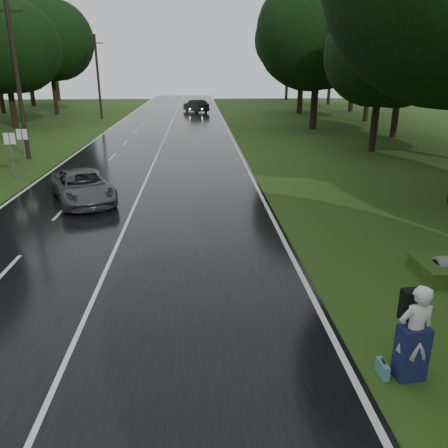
# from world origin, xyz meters

# --- Properties ---
(ground) EXTENTS (160.00, 160.00, 0.00)m
(ground) POSITION_xyz_m (0.00, 0.00, 0.00)
(ground) COLOR #284815
(ground) RESTS_ON ground
(road) EXTENTS (12.00, 140.00, 0.04)m
(road) POSITION_xyz_m (0.00, 20.00, 0.02)
(road) COLOR black
(road) RESTS_ON ground
(lane_center) EXTENTS (0.12, 140.00, 0.01)m
(lane_center) POSITION_xyz_m (0.00, 20.00, 0.04)
(lane_center) COLOR silver
(lane_center) RESTS_ON road
(grey_car) EXTENTS (4.09, 5.49, 1.39)m
(grey_car) POSITION_xyz_m (-2.39, 9.41, 0.73)
(grey_car) COLOR #46484A
(grey_car) RESTS_ON road
(far_car) EXTENTS (3.63, 5.18, 1.62)m
(far_car) POSITION_xyz_m (2.71, 52.01, 0.85)
(far_car) COLOR black
(far_car) RESTS_ON road
(hitchhiker) EXTENTS (0.79, 0.73, 2.02)m
(hitchhiker) POSITION_xyz_m (6.91, -3.25, 0.94)
(hitchhiker) COLOR silver
(hitchhiker) RESTS_ON ground
(suitcase) EXTENTS (0.14, 0.43, 0.30)m
(suitcase) POSITION_xyz_m (6.42, -3.20, 0.15)
(suitcase) COLOR teal
(suitcase) RESTS_ON ground
(utility_pole_mid) EXTENTS (1.80, 0.28, 10.01)m
(utility_pole_mid) POSITION_xyz_m (-8.50, 19.91, 0.00)
(utility_pole_mid) COLOR black
(utility_pole_mid) RESTS_ON ground
(utility_pole_far) EXTENTS (1.80, 0.28, 9.32)m
(utility_pole_far) POSITION_xyz_m (-8.50, 44.34, 0.00)
(utility_pole_far) COLOR black
(utility_pole_far) RESTS_ON ground
(road_sign_a) EXTENTS (0.60, 0.10, 2.52)m
(road_sign_a) POSITION_xyz_m (-7.20, 14.11, 0.00)
(road_sign_a) COLOR white
(road_sign_a) RESTS_ON ground
(road_sign_b) EXTENTS (0.60, 0.10, 2.49)m
(road_sign_b) POSITION_xyz_m (-7.20, 15.90, 0.00)
(road_sign_b) COLOR white
(road_sign_b) RESTS_ON ground
(tree_left_e) EXTENTS (8.51, 8.51, 13.29)m
(tree_left_e) POSITION_xyz_m (-15.50, 36.34, 0.00)
(tree_left_e) COLOR black
(tree_left_e) RESTS_ON ground
(tree_left_f) EXTENTS (10.21, 10.21, 15.96)m
(tree_left_f) POSITION_xyz_m (-15.38, 50.07, 0.00)
(tree_left_f) COLOR black
(tree_left_f) RESTS_ON ground
(tree_right_d) EXTENTS (7.79, 7.79, 12.17)m
(tree_right_d) POSITION_xyz_m (15.55, 21.37, 0.00)
(tree_right_d) COLOR black
(tree_right_d) RESTS_ON ground
(tree_right_e) EXTENTS (9.44, 9.44, 14.74)m
(tree_right_e) POSITION_xyz_m (14.38, 34.15, 0.00)
(tree_right_e) COLOR black
(tree_right_e) RESTS_ON ground
(tree_right_f) EXTENTS (9.28, 9.28, 14.51)m
(tree_right_f) POSITION_xyz_m (16.38, 49.29, 0.00)
(tree_right_f) COLOR black
(tree_right_f) RESTS_ON ground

